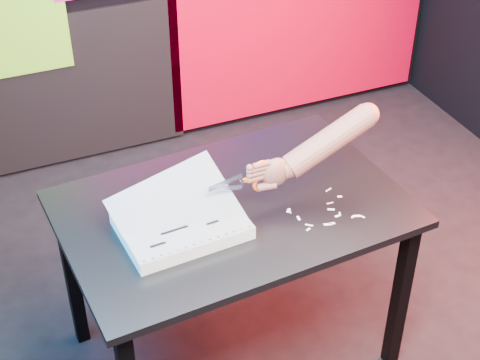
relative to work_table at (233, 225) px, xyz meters
name	(u,v)px	position (x,y,z in m)	size (l,w,h in m)	color
room	(338,12)	(0.45, 0.13, 0.69)	(3.01, 3.01, 2.71)	black
work_table	(233,225)	(0.00, 0.00, 0.00)	(1.25, 0.88, 0.75)	black
printout_stack	(181,224)	(-0.21, -0.06, 0.12)	(0.45, 0.33, 0.22)	white
scissors	(257,177)	(0.07, -0.05, 0.23)	(0.23, 0.01, 0.13)	#A1ACC8
hand_forearm	(320,146)	(0.31, -0.05, 0.29)	(0.49, 0.09, 0.24)	brown
paper_clippings	(327,214)	(0.28, -0.18, 0.09)	(0.24, 0.20, 0.00)	silver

